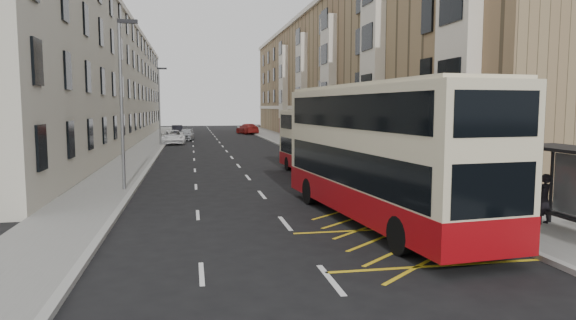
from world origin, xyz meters
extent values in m
plane|color=black|center=(0.00, 0.00, 0.00)|extent=(200.00, 200.00, 0.00)
cube|color=slate|center=(8.00, 30.00, 0.07)|extent=(4.00, 120.00, 0.15)
cube|color=slate|center=(-7.50, 30.00, 0.07)|extent=(3.00, 120.00, 0.15)
cube|color=gray|center=(6.00, 30.00, 0.07)|extent=(0.25, 120.00, 0.15)
cube|color=gray|center=(-6.00, 30.00, 0.07)|extent=(0.25, 120.00, 0.15)
cube|color=#907854|center=(15.00, 45.50, 7.50)|extent=(10.00, 79.00, 15.00)
cube|color=silver|center=(9.97, 45.50, 4.00)|extent=(0.18, 79.00, 0.50)
cube|color=silver|center=(9.90, 45.50, 15.00)|extent=(0.40, 79.00, 0.50)
cube|color=silver|center=(9.65, 10.00, 7.50)|extent=(0.80, 3.20, 10.00)
cube|color=silver|center=(9.65, 22.00, 7.50)|extent=(0.80, 3.20, 10.00)
cube|color=silver|center=(9.65, 34.00, 7.50)|extent=(0.80, 3.20, 10.00)
cube|color=silver|center=(9.65, 46.00, 7.50)|extent=(0.80, 3.20, 10.00)
cube|color=silver|center=(9.65, 58.00, 7.50)|extent=(0.80, 3.20, 10.00)
cube|color=#580910|center=(9.95, 14.00, 1.70)|extent=(0.20, 1.60, 3.00)
cube|color=#580910|center=(9.95, 26.00, 1.70)|extent=(0.20, 1.60, 3.00)
cube|color=#580910|center=(9.95, 38.00, 1.70)|extent=(0.20, 1.60, 3.00)
cube|color=#580910|center=(9.95, 50.00, 1.70)|extent=(0.20, 1.60, 3.00)
cube|color=#580910|center=(9.95, 62.00, 1.70)|extent=(0.20, 1.60, 3.00)
cube|color=beige|center=(-13.50, 45.50, 6.50)|extent=(9.00, 79.00, 13.00)
cube|color=silver|center=(-8.97, 45.50, 13.00)|extent=(0.30, 79.00, 0.50)
cube|color=black|center=(7.56, 1.90, 1.45)|extent=(0.08, 0.08, 2.60)
cube|color=black|center=(8.84, 1.90, 1.45)|extent=(0.08, 0.08, 2.60)
cube|color=black|center=(8.45, 0.60, 0.60)|extent=(0.35, 1.60, 0.06)
cylinder|color=red|center=(6.25, 2.50, 0.65)|extent=(0.06, 0.06, 1.00)
cylinder|color=red|center=(6.25, 5.75, 0.65)|extent=(0.06, 0.06, 1.00)
cylinder|color=red|center=(6.25, 9.00, 0.65)|extent=(0.06, 0.06, 1.00)
cube|color=red|center=(6.25, 5.75, 1.13)|extent=(0.05, 6.50, 0.06)
cube|color=red|center=(6.25, 5.75, 0.70)|extent=(0.05, 6.50, 0.06)
cylinder|color=gray|center=(-6.40, 12.00, 4.15)|extent=(0.16, 0.16, 8.00)
cube|color=black|center=(-6.00, 12.00, 8.05)|extent=(0.90, 0.18, 0.18)
cylinder|color=gray|center=(-6.40, 42.00, 4.15)|extent=(0.16, 0.16, 8.00)
cube|color=black|center=(-6.00, 42.00, 8.05)|extent=(0.90, 0.18, 0.18)
cube|color=beige|center=(3.29, 3.59, 2.57)|extent=(3.94, 12.36, 4.36)
cube|color=maroon|center=(3.29, 3.59, 0.88)|extent=(3.98, 12.39, 0.99)
cube|color=black|center=(3.29, 3.59, 2.04)|extent=(3.89, 11.40, 1.21)
cube|color=black|center=(3.29, 3.59, 3.92)|extent=(3.89, 11.40, 1.10)
cube|color=beige|center=(3.29, 3.59, 4.79)|extent=(3.78, 11.86, 0.13)
cube|color=black|center=(2.69, 9.62, 2.10)|extent=(2.34, 0.32, 1.44)
cube|color=black|center=(2.69, 9.62, 4.36)|extent=(1.93, 0.28, 0.50)
cube|color=black|center=(3.88, -2.43, 2.10)|extent=(2.34, 0.32, 1.32)
cylinder|color=black|center=(1.67, 7.34, 0.55)|extent=(0.42, 1.13, 1.10)
cylinder|color=black|center=(4.15, 7.59, 0.55)|extent=(0.42, 1.13, 1.10)
cylinder|color=black|center=(2.43, -0.40, 0.55)|extent=(0.42, 1.13, 1.10)
cylinder|color=black|center=(4.91, -0.15, 0.55)|extent=(0.42, 1.13, 1.10)
cube|color=beige|center=(4.17, 15.80, 2.06)|extent=(3.03, 9.88, 3.49)
cube|color=maroon|center=(4.17, 15.80, 0.71)|extent=(3.06, 9.91, 0.80)
cube|color=black|center=(4.17, 15.80, 1.64)|extent=(3.00, 9.11, 0.97)
cube|color=black|center=(4.17, 15.80, 3.14)|extent=(3.00, 9.11, 0.88)
cube|color=beige|center=(4.17, 15.80, 3.84)|extent=(2.91, 9.48, 0.11)
cube|color=black|center=(3.76, 20.62, 1.68)|extent=(1.88, 0.23, 1.15)
cube|color=black|center=(3.76, 20.62, 3.49)|extent=(1.55, 0.20, 0.40)
cube|color=black|center=(4.59, 10.97, 1.68)|extent=(1.88, 0.23, 1.06)
cylinder|color=black|center=(2.91, 18.81, 0.44)|extent=(0.32, 0.90, 0.88)
cylinder|color=black|center=(4.90, 18.98, 0.44)|extent=(0.32, 0.90, 0.88)
cylinder|color=black|center=(3.44, 12.61, 0.44)|extent=(0.32, 0.90, 0.88)
cylinder|color=black|center=(5.44, 12.78, 0.44)|extent=(0.32, 0.90, 0.88)
imported|color=black|center=(8.43, 1.71, 1.00)|extent=(0.72, 0.58, 1.70)
imported|color=black|center=(6.35, 7.90, 0.98)|extent=(1.05, 0.76, 1.66)
imported|color=white|center=(-5.20, 44.38, 0.76)|extent=(2.79, 5.61, 1.53)
imported|color=#A3A6AB|center=(-3.79, 50.46, 0.74)|extent=(2.08, 4.48, 1.49)
imported|color=black|center=(-5.20, 63.41, 0.71)|extent=(1.78, 4.37, 1.41)
imported|color=maroon|center=(5.20, 63.91, 0.79)|extent=(3.39, 5.77, 1.57)
camera|label=1|loc=(-3.18, -13.40, 4.08)|focal=32.00mm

